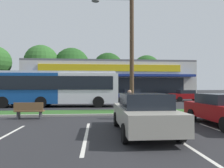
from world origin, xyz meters
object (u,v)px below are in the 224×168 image
(car_4, at_px, (224,109))
(car_2, at_px, (187,95))
(pedestrian_near_bench, at_px, (130,104))
(utility_pole, at_px, (130,29))
(city_bus, at_px, (55,88))
(car_1, at_px, (130,95))
(car_3, at_px, (143,113))
(bus_stop_bench, at_px, (29,110))

(car_4, bearing_deg, car_2, 160.25)
(car_4, relative_size, pedestrian_near_bench, 2.72)
(utility_pole, bearing_deg, city_bus, 142.29)
(utility_pole, bearing_deg, car_1, 80.15)
(city_bus, height_order, car_2, city_bus)
(car_3, distance_m, pedestrian_near_bench, 3.40)
(bus_stop_bench, relative_size, pedestrian_near_bench, 0.97)
(city_bus, xyz_separation_m, car_4, (9.80, -9.99, -1.00))
(utility_pole, distance_m, city_bus, 8.97)
(car_1, bearing_deg, bus_stop_bench, 57.59)
(city_bus, relative_size, car_2, 2.68)
(city_bus, distance_m, car_4, 14.03)
(pedestrian_near_bench, bearing_deg, city_bus, -118.63)
(bus_stop_bench, xyz_separation_m, car_1, (7.92, 12.47, 0.28))
(bus_stop_bench, bearing_deg, car_3, 145.35)
(utility_pole, xyz_separation_m, car_3, (-0.57, -6.31, -5.19))
(city_bus, relative_size, car_4, 2.63)
(utility_pole, height_order, car_3, utility_pole)
(bus_stop_bench, height_order, pedestrian_near_bench, pedestrian_near_bench)
(utility_pole, distance_m, car_4, 8.14)
(car_2, distance_m, car_3, 19.75)
(city_bus, height_order, pedestrian_near_bench, city_bus)
(car_1, distance_m, car_4, 15.29)
(bus_stop_bench, bearing_deg, city_bus, -89.31)
(bus_stop_bench, xyz_separation_m, car_4, (9.71, -2.71, 0.26))
(bus_stop_bench, distance_m, car_3, 6.83)
(car_2, xyz_separation_m, car_4, (-5.73, -15.96, 0.02))
(bus_stop_bench, xyz_separation_m, car_3, (5.61, -3.88, 0.29))
(car_1, distance_m, car_3, 16.51)
(utility_pole, xyz_separation_m, car_1, (1.74, 10.04, -5.20))
(car_3, bearing_deg, pedestrian_near_bench, -0.61)
(city_bus, distance_m, bus_stop_bench, 7.38)
(city_bus, bearing_deg, bus_stop_bench, -88.12)
(bus_stop_bench, distance_m, car_2, 20.35)
(car_1, xyz_separation_m, car_4, (1.79, -15.19, -0.02))
(city_bus, height_order, car_3, city_bus)
(car_3, bearing_deg, city_bus, 27.07)
(car_3, bearing_deg, car_4, -74.16)
(car_2, bearing_deg, city_bus, -158.96)
(utility_pole, height_order, bus_stop_bench, utility_pole)
(city_bus, xyz_separation_m, bus_stop_bench, (0.09, -7.27, -1.26))
(bus_stop_bench, distance_m, car_1, 14.78)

